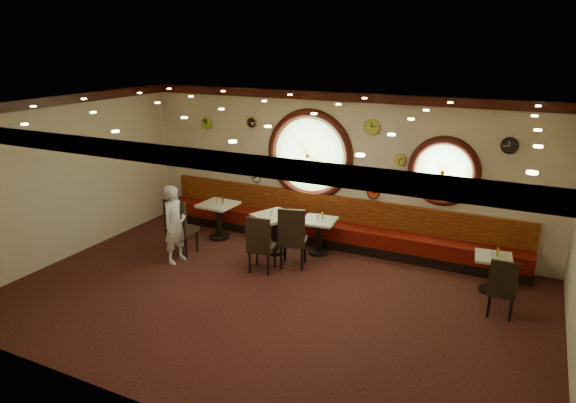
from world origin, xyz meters
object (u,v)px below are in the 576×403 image
Objects in this scene: chair_d at (503,285)px; condiment_d_bottle at (498,252)px; condiment_d_salt at (491,254)px; condiment_a_bottle at (223,200)px; condiment_c_bottle at (322,216)px; table_d at (492,269)px; table_b at (275,229)px; waiter at (175,224)px; table_c at (319,232)px; condiment_c_salt at (317,217)px; condiment_a_salt at (217,200)px; chair_c at (292,234)px; table_a at (219,216)px; condiment_d_pepper at (492,254)px; condiment_b_pepper at (272,213)px; condiment_b_bottle at (279,212)px; chair_b at (260,241)px; condiment_c_pepper at (319,217)px; chair_a at (179,224)px; condiment_a_pepper at (217,201)px; condiment_b_salt at (272,210)px.

condiment_d_bottle is (-0.17, 0.93, 0.17)m from chair_d.
condiment_a_bottle is (-5.50, 0.09, 0.18)m from condiment_d_salt.
condiment_d_salt is 0.64× the size of condiment_c_bottle.
condiment_d_salt is at bearing -169.86° from table_d.
table_b is 2.00m from waiter.
table_d is (3.34, -0.23, -0.04)m from table_c.
condiment_c_salt is at bearing 175.96° from table_d.
condiment_a_salt is at bearing 169.73° from chair_d.
chair_c is 0.90m from condiment_c_salt.
table_a is at bearing -167.47° from condiment_a_bottle.
condiment_d_salt is 0.12m from condiment_d_bottle.
table_a is at bearing -174.58° from condiment_c_bottle.
table_d is 6.53× the size of condiment_a_salt.
table_a is 1.10× the size of table_c.
condiment_d_pepper is 0.12m from condiment_d_bottle.
waiter reaches higher than condiment_c_salt.
condiment_b_bottle is at bearing 46.46° from condiment_b_pepper.
table_b is 1.42× the size of chair_b.
table_a is 8.18× the size of condiment_d_pepper.
condiment_b_pepper is 0.97× the size of condiment_c_pepper.
chair_a is 2.89m from condiment_c_bottle.
table_c is 2.25m from condiment_a_bottle.
condiment_b_bottle reaches higher than condiment_d_salt.
condiment_a_bottle is 1.14× the size of condiment_d_bottle.
table_c is 2.87m from waiter.
chair_c reaches higher than chair_b.
condiment_b_bottle is (-0.12, 1.01, 0.25)m from chair_b.
condiment_b_pepper is at bearing -46.25° from waiter.
condiment_d_bottle is (3.34, -0.23, -0.07)m from condiment_c_bottle.
condiment_c_pepper is 2.85m from waiter.
condiment_b_pepper is at bearing -177.36° from condiment_d_salt.
condiment_c_salt is 0.66× the size of condiment_a_bottle.
chair_b reaches higher than chair_d.
condiment_d_pepper is 0.70× the size of condiment_c_bottle.
chair_c is 2.34m from condiment_a_salt.
condiment_c_bottle is (2.53, 1.38, 0.12)m from chair_a.
condiment_d_bottle is (3.41, -0.20, -0.05)m from condiment_c_pepper.
condiment_c_bottle is (2.44, 0.15, -0.05)m from condiment_a_salt.
condiment_b_pepper is (-4.19, -0.20, 0.45)m from table_d.
chair_c reaches higher than condiment_a_salt.
condiment_c_bottle is at bearing 161.11° from chair_d.
condiment_d_pepper is (5.66, -0.10, -0.15)m from condiment_a_pepper.
table_b is at bearing -6.52° from condiment_a_pepper.
condiment_b_salt is (1.43, -0.13, 0.01)m from condiment_a_salt.
table_a is 1.31× the size of chair_d.
condiment_d_bottle reaches higher than table_a.
waiter reaches higher than condiment_a_salt.
table_d is 3.32m from condiment_c_bottle.
condiment_b_pepper is at bearing 27.31° from chair_a.
table_a is 2.31m from condiment_c_pepper.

